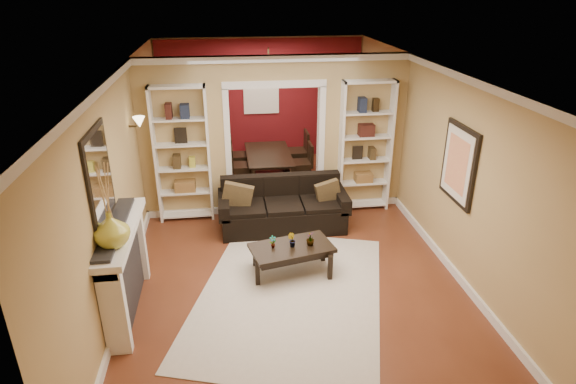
{
  "coord_description": "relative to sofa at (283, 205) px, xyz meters",
  "views": [
    {
      "loc": [
        -0.83,
        -6.63,
        3.77
      ],
      "look_at": [
        -0.04,
        -0.8,
        1.19
      ],
      "focal_mm": 30.0,
      "sensor_mm": 36.0,
      "label": 1
    }
  ],
  "objects": [
    {
      "name": "floor",
      "position": [
        -0.04,
        -0.45,
        -0.41
      ],
      "size": [
        8.0,
        8.0,
        0.0
      ],
      "primitive_type": "plane",
      "color": "brown",
      "rests_on": "ground"
    },
    {
      "name": "ceiling",
      "position": [
        -0.04,
        -0.45,
        2.29
      ],
      "size": [
        8.0,
        8.0,
        0.0
      ],
      "primitive_type": "plane",
      "rotation": [
        3.14,
        0.0,
        0.0
      ],
      "color": "white",
      "rests_on": "ground"
    },
    {
      "name": "wall_back",
      "position": [
        -0.04,
        3.55,
        0.94
      ],
      "size": [
        8.0,
        0.0,
        8.0
      ],
      "primitive_type": "plane",
      "rotation": [
        1.57,
        0.0,
        0.0
      ],
      "color": "tan",
      "rests_on": "ground"
    },
    {
      "name": "wall_front",
      "position": [
        -0.04,
        -4.45,
        0.94
      ],
      "size": [
        8.0,
        0.0,
        8.0
      ],
      "primitive_type": "plane",
      "rotation": [
        -1.57,
        0.0,
        0.0
      ],
      "color": "tan",
      "rests_on": "ground"
    },
    {
      "name": "wall_left",
      "position": [
        -2.29,
        -0.45,
        0.94
      ],
      "size": [
        0.0,
        8.0,
        8.0
      ],
      "primitive_type": "plane",
      "rotation": [
        1.57,
        0.0,
        1.57
      ],
      "color": "tan",
      "rests_on": "ground"
    },
    {
      "name": "wall_right",
      "position": [
        2.21,
        -0.45,
        0.94
      ],
      "size": [
        0.0,
        8.0,
        8.0
      ],
      "primitive_type": "plane",
      "rotation": [
        1.57,
        0.0,
        -1.57
      ],
      "color": "tan",
      "rests_on": "ground"
    },
    {
      "name": "partition_wall",
      "position": [
        -0.04,
        0.75,
        0.94
      ],
      "size": [
        4.5,
        0.15,
        2.7
      ],
      "primitive_type": "cube",
      "color": "tan",
      "rests_on": "floor"
    },
    {
      "name": "red_back_panel",
      "position": [
        -0.04,
        3.52,
        0.91
      ],
      "size": [
        4.44,
        0.04,
        2.64
      ],
      "primitive_type": "cube",
      "color": "maroon",
      "rests_on": "floor"
    },
    {
      "name": "dining_window",
      "position": [
        -0.04,
        3.48,
        1.14
      ],
      "size": [
        0.78,
        0.03,
        0.98
      ],
      "primitive_type": "cube",
      "color": "#8CA5CC",
      "rests_on": "wall_back"
    },
    {
      "name": "area_rug",
      "position": [
        -0.15,
        -1.9,
        -0.4
      ],
      "size": [
        3.18,
        3.78,
        0.01
      ],
      "primitive_type": "cube",
      "rotation": [
        0.0,
        0.0,
        -0.3
      ],
      "color": "beige",
      "rests_on": "floor"
    },
    {
      "name": "sofa",
      "position": [
        0.0,
        0.0,
        0.0
      ],
      "size": [
        2.1,
        0.91,
        0.82
      ],
      "primitive_type": "cube",
      "color": "black",
      "rests_on": "floor"
    },
    {
      "name": "pillow_left",
      "position": [
        -0.74,
        -0.02,
        0.23
      ],
      "size": [
        0.48,
        0.2,
        0.47
      ],
      "primitive_type": "cube",
      "rotation": [
        0.0,
        0.0,
        -0.14
      ],
      "color": "brown",
      "rests_on": "sofa"
    },
    {
      "name": "pillow_right",
      "position": [
        0.74,
        -0.02,
        0.19
      ],
      "size": [
        0.41,
        0.17,
        0.39
      ],
      "primitive_type": "cube",
      "rotation": [
        0.0,
        0.0,
        0.16
      ],
      "color": "brown",
      "rests_on": "sofa"
    },
    {
      "name": "coffee_table",
      "position": [
        -0.05,
        -1.37,
        -0.2
      ],
      "size": [
        1.22,
        0.83,
        0.42
      ],
      "primitive_type": "cube",
      "rotation": [
        0.0,
        0.0,
        0.22
      ],
      "color": "black",
      "rests_on": "floor"
    },
    {
      "name": "plant_left",
      "position": [
        -0.31,
        -1.37,
        0.1
      ],
      "size": [
        0.11,
        0.09,
        0.18
      ],
      "primitive_type": "imported",
      "rotation": [
        0.0,
        0.0,
        0.31
      ],
      "color": "#336626",
      "rests_on": "coffee_table"
    },
    {
      "name": "plant_center",
      "position": [
        -0.05,
        -1.37,
        0.11
      ],
      "size": [
        0.14,
        0.13,
        0.19
      ],
      "primitive_type": "imported",
      "rotation": [
        0.0,
        0.0,
        2.48
      ],
      "color": "#336626",
      "rests_on": "coffee_table"
    },
    {
      "name": "plant_right",
      "position": [
        0.21,
        -1.37,
        0.11
      ],
      "size": [
        0.16,
        0.16,
        0.2
      ],
      "primitive_type": "imported",
      "rotation": [
        0.0,
        0.0,
        4.06
      ],
      "color": "#336626",
      "rests_on": "coffee_table"
    },
    {
      "name": "bookshelf_left",
      "position": [
        -1.59,
        0.58,
        0.74
      ],
      "size": [
        0.9,
        0.3,
        2.3
      ],
      "primitive_type": "cube",
      "color": "white",
      "rests_on": "floor"
    },
    {
      "name": "bookshelf_right",
      "position": [
        1.51,
        0.58,
        0.74
      ],
      "size": [
        0.9,
        0.3,
        2.3
      ],
      "primitive_type": "cube",
      "color": "white",
      "rests_on": "floor"
    },
    {
      "name": "fireplace",
      "position": [
        -2.13,
        -1.95,
        0.17
      ],
      "size": [
        0.32,
        1.7,
        1.16
      ],
      "primitive_type": "cube",
      "color": "white",
      "rests_on": "floor"
    },
    {
      "name": "vase",
      "position": [
        -2.13,
        -2.35,
        0.95
      ],
      "size": [
        0.48,
        0.48,
        0.4
      ],
      "primitive_type": "imported",
      "rotation": [
        0.0,
        0.0,
        -0.31
      ],
      "color": "gold",
      "rests_on": "fireplace"
    },
    {
      "name": "mirror",
      "position": [
        -2.27,
        -1.95,
        1.39
      ],
      "size": [
        0.03,
        0.95,
        1.1
      ],
      "primitive_type": "cube",
      "color": "silver",
      "rests_on": "wall_left"
    },
    {
      "name": "wall_sconce",
      "position": [
        -2.19,
        0.1,
        1.42
      ],
      "size": [
        0.18,
        0.18,
        0.22
      ],
      "primitive_type": "cube",
      "color": "#FFE0A5",
      "rests_on": "wall_left"
    },
    {
      "name": "framed_art",
      "position": [
        2.17,
        -1.45,
        1.14
      ],
      "size": [
        0.04,
        0.85,
        1.05
      ],
      "primitive_type": "cube",
      "color": "black",
      "rests_on": "wall_right"
    },
    {
      "name": "dining_table",
      "position": [
        0.0,
        2.16,
        -0.13
      ],
      "size": [
        1.6,
        0.89,
        0.56
      ],
      "primitive_type": "imported",
      "rotation": [
        0.0,
        0.0,
        1.57
      ],
      "color": "black",
      "rests_on": "floor"
    },
    {
      "name": "dining_chair_nw",
      "position": [
        -0.55,
        1.86,
        0.02
      ],
      "size": [
        0.5,
        0.5,
        0.86
      ],
      "primitive_type": "cube",
      "rotation": [
        0.0,
        0.0,
        1.78
      ],
      "color": "black",
      "rests_on": "floor"
    },
    {
      "name": "dining_chair_ne",
      "position": [
        0.55,
        1.86,
        0.02
      ],
      "size": [
        0.5,
        0.5,
        0.86
      ],
      "primitive_type": "cube",
      "rotation": [
        0.0,
        0.0,
        -1.38
      ],
      "color": "black",
      "rests_on": "floor"
    },
    {
      "name": "dining_chair_sw",
      "position": [
        -0.55,
        2.46,
        0.03
      ],
      "size": [
        0.48,
        0.48,
        0.87
      ],
      "primitive_type": "cube",
      "rotation": [
        0.0,
        0.0,
        1.7
      ],
      "color": "black",
      "rests_on": "floor"
    },
    {
      "name": "dining_chair_se",
      "position": [
        0.55,
        2.46,
        0.06
      ],
      "size": [
        0.54,
        0.54,
        0.94
      ],
      "primitive_type": "cube",
      "rotation": [
        0.0,
        0.0,
        -1.77
      ],
      "color": "black",
      "rests_on": "floor"
    },
    {
      "name": "chandelier",
      "position": [
        -0.04,
        2.25,
        1.61
      ],
      "size": [
        0.5,
        0.5,
        0.3
      ],
      "primitive_type": "cube",
      "color": "#302515",
      "rests_on": "ceiling"
    }
  ]
}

